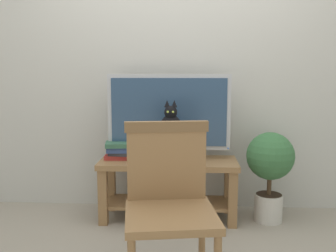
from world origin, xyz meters
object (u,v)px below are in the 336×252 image
object	(u,v)px
media_box	(171,158)
tv_stand	(168,179)
cat	(171,135)
tv	(169,115)
wooden_chair	(169,195)
book_stack	(120,150)
potted_plant	(270,165)

from	to	relation	value
media_box	tv_stand	bearing A→B (deg)	110.26
tv_stand	media_box	world-z (taller)	media_box
media_box	cat	world-z (taller)	cat
tv	wooden_chair	size ratio (longest dim) A/B	1.08
tv	media_box	distance (m)	0.37
tv_stand	wooden_chair	world-z (taller)	wooden_chair
tv_stand	tv	world-z (taller)	tv
wooden_chair	book_stack	distance (m)	1.15
tv	tv_stand	bearing A→B (deg)	-90.02
wooden_chair	potted_plant	size ratio (longest dim) A/B	1.28
tv	media_box	xyz separation A→B (m)	(0.02, -0.15, -0.33)
media_box	potted_plant	distance (m)	0.79
tv_stand	media_box	size ratio (longest dim) A/B	2.82
media_box	wooden_chair	bearing A→B (deg)	-87.89
tv_stand	wooden_chair	bearing A→B (deg)	-86.68
book_stack	potted_plant	distance (m)	1.22
cat	book_stack	world-z (taller)	cat
media_box	cat	size ratio (longest dim) A/B	0.91
cat	book_stack	bearing A→B (deg)	166.17
tv_stand	tv	size ratio (longest dim) A/B	1.11
book_stack	cat	bearing A→B (deg)	-13.83
tv	wooden_chair	world-z (taller)	tv
wooden_chair	book_stack	size ratio (longest dim) A/B	3.85
tv	wooden_chair	distance (m)	1.16
wooden_chair	potted_plant	world-z (taller)	wooden_chair
tv	media_box	bearing A→B (deg)	-80.76
tv	book_stack	bearing A→B (deg)	-171.75
cat	wooden_chair	size ratio (longest dim) A/B	0.47
tv_stand	potted_plant	bearing A→B (deg)	-0.84
tv	cat	size ratio (longest dim) A/B	2.30
tv	cat	bearing A→B (deg)	-81.16
cat	media_box	bearing A→B (deg)	94.56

